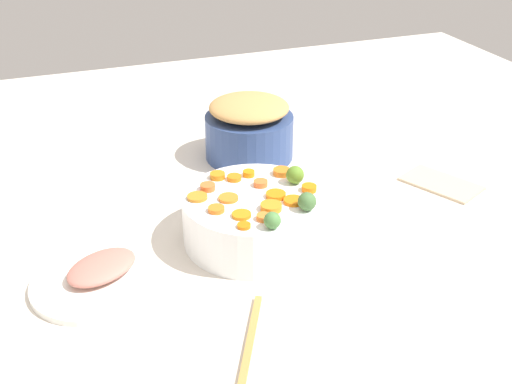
% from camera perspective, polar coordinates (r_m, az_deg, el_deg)
% --- Properties ---
extents(tabletop, '(2.40, 2.40, 0.02)m').
position_cam_1_polar(tabletop, '(1.32, 2.26, -4.23)').
color(tabletop, silver).
rests_on(tabletop, ground).
extents(serving_bowl_carrots, '(0.29, 0.29, 0.10)m').
position_cam_1_polar(serving_bowl_carrots, '(1.28, 0.00, -2.30)').
color(serving_bowl_carrots, white).
rests_on(serving_bowl_carrots, tabletop).
extents(metal_pot, '(0.22, 0.22, 0.11)m').
position_cam_1_polar(metal_pot, '(1.61, -0.60, 4.85)').
color(metal_pot, navy).
rests_on(metal_pot, tabletop).
extents(stuffing_mound, '(0.19, 0.19, 0.05)m').
position_cam_1_polar(stuffing_mound, '(1.58, -0.61, 7.40)').
color(stuffing_mound, tan).
rests_on(stuffing_mound, metal_pot).
extents(carrot_slice_0, '(0.04, 0.04, 0.01)m').
position_cam_1_polar(carrot_slice_0, '(1.21, -3.48, -1.51)').
color(carrot_slice_0, orange).
rests_on(carrot_slice_0, serving_bowl_carrots).
extents(carrot_slice_1, '(0.05, 0.05, 0.01)m').
position_cam_1_polar(carrot_slice_1, '(1.25, -5.14, -0.43)').
color(carrot_slice_1, orange).
rests_on(carrot_slice_1, serving_bowl_carrots).
extents(carrot_slice_2, '(0.05, 0.05, 0.01)m').
position_cam_1_polar(carrot_slice_2, '(1.23, 3.28, -0.77)').
color(carrot_slice_2, orange).
rests_on(carrot_slice_2, serving_bowl_carrots).
extents(carrot_slice_3, '(0.05, 0.05, 0.01)m').
position_cam_1_polar(carrot_slice_3, '(1.25, 1.74, -0.26)').
color(carrot_slice_3, orange).
rests_on(carrot_slice_3, serving_bowl_carrots).
extents(carrot_slice_4, '(0.03, 0.03, 0.01)m').
position_cam_1_polar(carrot_slice_4, '(1.33, -0.64, 1.63)').
color(carrot_slice_4, orange).
rests_on(carrot_slice_4, serving_bowl_carrots).
extents(carrot_slice_5, '(0.03, 0.03, 0.01)m').
position_cam_1_polar(carrot_slice_5, '(1.16, -1.06, -2.96)').
color(carrot_slice_5, orange).
rests_on(carrot_slice_5, serving_bowl_carrots).
extents(carrot_slice_6, '(0.05, 0.05, 0.01)m').
position_cam_1_polar(carrot_slice_6, '(1.33, 2.25, 1.77)').
color(carrot_slice_6, orange).
rests_on(carrot_slice_6, serving_bowl_carrots).
extents(carrot_slice_7, '(0.03, 0.03, 0.01)m').
position_cam_1_polar(carrot_slice_7, '(1.29, 0.41, 0.76)').
color(carrot_slice_7, orange).
rests_on(carrot_slice_7, serving_bowl_carrots).
extents(carrot_slice_8, '(0.05, 0.05, 0.01)m').
position_cam_1_polar(carrot_slice_8, '(1.24, -2.42, -0.54)').
color(carrot_slice_8, orange).
rests_on(carrot_slice_8, serving_bowl_carrots).
extents(carrot_slice_9, '(0.04, 0.04, 0.01)m').
position_cam_1_polar(carrot_slice_9, '(1.19, -1.27, -2.00)').
color(carrot_slice_9, orange).
rests_on(carrot_slice_9, serving_bowl_carrots).
extents(carrot_slice_10, '(0.03, 0.03, 0.01)m').
position_cam_1_polar(carrot_slice_10, '(1.32, -3.38, 1.43)').
color(carrot_slice_10, orange).
rests_on(carrot_slice_10, serving_bowl_carrots).
extents(carrot_slice_11, '(0.04, 0.04, 0.01)m').
position_cam_1_polar(carrot_slice_11, '(1.28, 4.65, 0.34)').
color(carrot_slice_11, orange).
rests_on(carrot_slice_11, serving_bowl_carrots).
extents(carrot_slice_12, '(0.05, 0.05, 0.01)m').
position_cam_1_polar(carrot_slice_12, '(1.21, 1.32, -1.31)').
color(carrot_slice_12, orange).
rests_on(carrot_slice_12, serving_bowl_carrots).
extents(carrot_slice_13, '(0.04, 0.04, 0.01)m').
position_cam_1_polar(carrot_slice_13, '(1.31, -1.92, 1.25)').
color(carrot_slice_13, orange).
rests_on(carrot_slice_13, serving_bowl_carrots).
extents(carrot_slice_14, '(0.04, 0.04, 0.01)m').
position_cam_1_polar(carrot_slice_14, '(1.28, -4.24, 0.44)').
color(carrot_slice_14, orange).
rests_on(carrot_slice_14, serving_bowl_carrots).
extents(carrot_slice_15, '(0.03, 0.03, 0.01)m').
position_cam_1_polar(carrot_slice_15, '(1.18, 0.65, -2.21)').
color(carrot_slice_15, orange).
rests_on(carrot_slice_15, serving_bowl_carrots).
extents(brussels_sprout_0, '(0.04, 0.04, 0.04)m').
position_cam_1_polar(brussels_sprout_0, '(1.30, 3.42, 1.50)').
color(brussels_sprout_0, '#598526').
rests_on(brussels_sprout_0, serving_bowl_carrots).
extents(brussels_sprout_1, '(0.03, 0.03, 0.03)m').
position_cam_1_polar(brussels_sprout_1, '(1.20, 4.47, -0.83)').
color(brussels_sprout_1, '#47713B').
rests_on(brussels_sprout_1, serving_bowl_carrots).
extents(brussels_sprout_2, '(0.03, 0.03, 0.03)m').
position_cam_1_polar(brussels_sprout_2, '(1.15, 1.43, -2.48)').
color(brussels_sprout_2, '#4B8040').
rests_on(brussels_sprout_2, serving_bowl_carrots).
extents(wooden_spoon, '(0.26, 0.16, 0.01)m').
position_cam_1_polar(wooden_spoon, '(0.99, -1.26, -16.34)').
color(wooden_spoon, '#B28944').
rests_on(wooden_spoon, tabletop).
extents(ham_plate, '(0.23, 0.23, 0.01)m').
position_cam_1_polar(ham_plate, '(1.21, -13.91, -7.73)').
color(ham_plate, white).
rests_on(ham_plate, tabletop).
extents(ham_slice_main, '(0.15, 0.16, 0.03)m').
position_cam_1_polar(ham_slice_main, '(1.21, -13.32, -6.39)').
color(ham_slice_main, '#C47466').
rests_on(ham_slice_main, ham_plate).
extents(dish_towel, '(0.20, 0.17, 0.01)m').
position_cam_1_polar(dish_towel, '(1.56, 15.84, 0.71)').
color(dish_towel, beige).
rests_on(dish_towel, tabletop).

